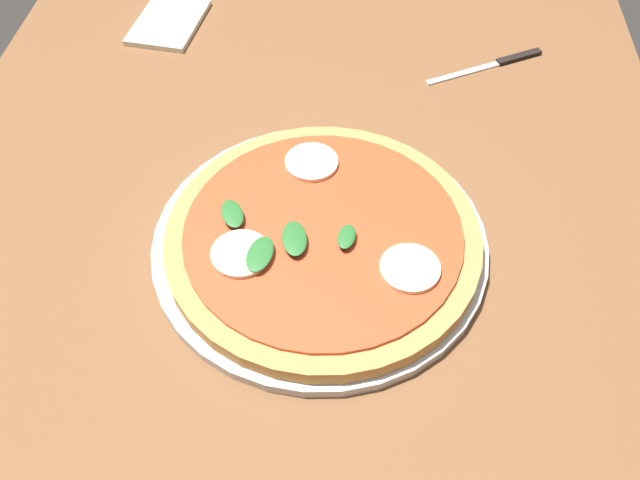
{
  "coord_description": "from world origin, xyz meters",
  "views": [
    {
      "loc": [
        -0.53,
        -0.07,
        1.27
      ],
      "look_at": [
        -0.07,
        -0.03,
        0.71
      ],
      "focal_mm": 37.48,
      "sensor_mm": 36.0,
      "label": 1
    }
  ],
  "objects_px": {
    "serving_tray": "(320,242)",
    "knife": "(499,63)",
    "pizza": "(323,237)",
    "dining_table": "(302,241)",
    "napkin": "(169,22)"
  },
  "relations": [
    {
      "from": "knife",
      "to": "serving_tray",
      "type": "bearing_deg",
      "value": 147.32
    },
    {
      "from": "serving_tray",
      "to": "pizza",
      "type": "relative_size",
      "value": 1.08
    },
    {
      "from": "dining_table",
      "to": "pizza",
      "type": "xyz_separation_m",
      "value": [
        -0.08,
        -0.03,
        0.11
      ]
    },
    {
      "from": "serving_tray",
      "to": "knife",
      "type": "relative_size",
      "value": 2.18
    },
    {
      "from": "knife",
      "to": "dining_table",
      "type": "bearing_deg",
      "value": 137.21
    },
    {
      "from": "serving_tray",
      "to": "pizza",
      "type": "distance_m",
      "value": 0.02
    },
    {
      "from": "serving_tray",
      "to": "dining_table",
      "type": "bearing_deg",
      "value": 21.66
    },
    {
      "from": "pizza",
      "to": "napkin",
      "type": "xyz_separation_m",
      "value": [
        0.41,
        0.26,
        -0.02
      ]
    },
    {
      "from": "pizza",
      "to": "knife",
      "type": "relative_size",
      "value": 2.02
    },
    {
      "from": "pizza",
      "to": "knife",
      "type": "bearing_deg",
      "value": -31.87
    },
    {
      "from": "serving_tray",
      "to": "napkin",
      "type": "height_order",
      "value": "serving_tray"
    },
    {
      "from": "serving_tray",
      "to": "knife",
      "type": "distance_m",
      "value": 0.41
    },
    {
      "from": "pizza",
      "to": "knife",
      "type": "xyz_separation_m",
      "value": [
        0.35,
        -0.22,
        -0.02
      ]
    },
    {
      "from": "pizza",
      "to": "serving_tray",
      "type": "bearing_deg",
      "value": 29.78
    },
    {
      "from": "dining_table",
      "to": "pizza",
      "type": "bearing_deg",
      "value": -157.73
    }
  ]
}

